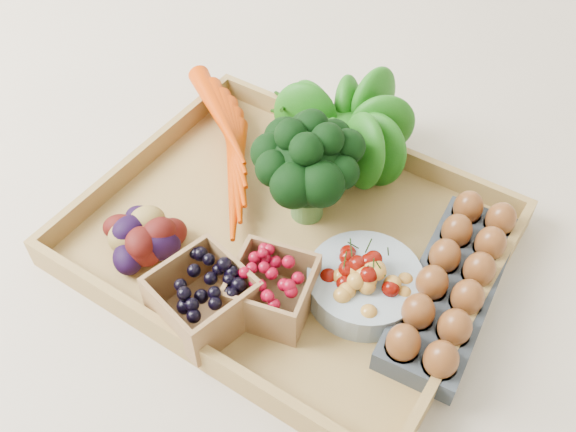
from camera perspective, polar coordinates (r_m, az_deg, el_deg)
The scene contains 10 objects.
ground at distance 0.92m, azimuth 0.00°, elevation -2.50°, with size 4.00×4.00×0.00m, color beige.
tray at distance 0.91m, azimuth 0.00°, elevation -2.20°, with size 0.55×0.45×0.01m, color #AD8948.
carrots at distance 0.99m, azimuth -4.69°, elevation 5.60°, with size 0.24×0.17×0.06m, color #C83600, non-canonical shape.
lettuce at distance 0.96m, azimuth 4.91°, elevation 8.10°, with size 0.15×0.15×0.15m, color #15580D.
broccoli at distance 0.89m, azimuth 1.76°, elevation 2.89°, with size 0.16×0.16×0.12m, color black, non-canonical shape.
cherry_bowl at distance 0.84m, azimuth 6.79°, elevation -6.05°, with size 0.15×0.15×0.04m, color #8C9EA5.
egg_carton at distance 0.86m, azimuth 14.32°, elevation -6.37°, with size 0.10×0.29×0.03m, color #3B434B.
potatoes at distance 0.89m, azimuth -12.70°, elevation -1.25°, with size 0.13×0.13×0.07m, color #3E0C09, non-canonical shape.
punnet_blackberry at distance 0.80m, azimuth -7.57°, elevation -7.24°, with size 0.11×0.11×0.07m, color black.
punnet_raspberry at distance 0.81m, azimuth -1.46°, elevation -6.55°, with size 0.10×0.10×0.07m, color maroon.
Camera 1 is at (0.32, -0.49, 0.71)m, focal length 40.00 mm.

